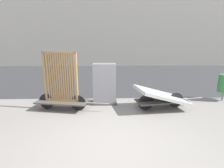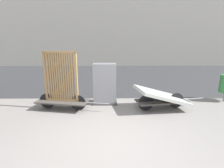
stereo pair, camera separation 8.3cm
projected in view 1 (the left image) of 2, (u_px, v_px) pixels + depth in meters
name	position (u px, v px, depth m)	size (l,w,h in m)	color
ground_plane	(114.00, 145.00, 3.59)	(60.00, 60.00, 0.00)	gray
road_strip	(110.00, 76.00, 10.98)	(56.00, 9.07, 0.01)	#38383A
bike_cart_with_bedframe	(62.00, 89.00, 5.34)	(2.30, 0.87, 1.81)	#4C4742
bike_cart_with_mattress	(162.00, 97.00, 5.48)	(2.34, 1.30, 0.72)	#4C4742
utility_cabinet	(105.00, 85.00, 5.91)	(0.82, 0.49, 1.38)	#4C4C4C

